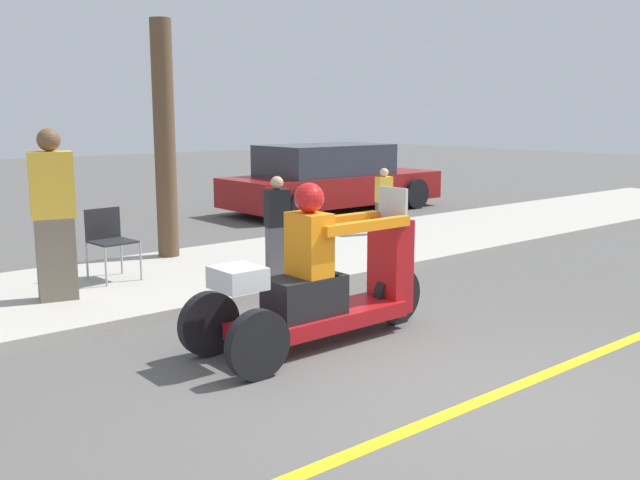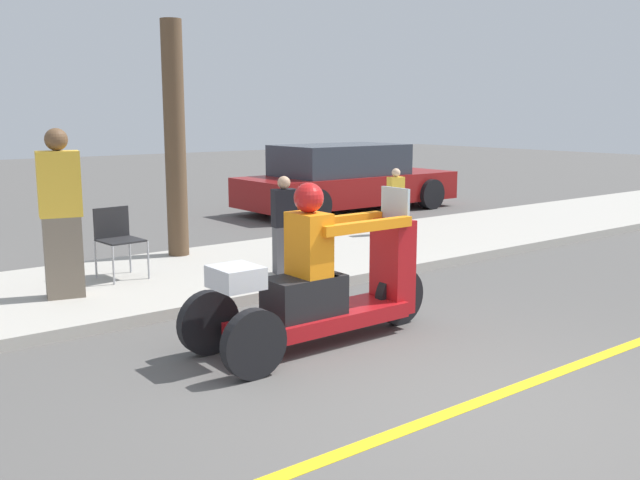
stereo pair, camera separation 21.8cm
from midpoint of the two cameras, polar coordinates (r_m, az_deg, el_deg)
The scene contains 10 objects.
ground_plane at distance 5.27m, azimuth 12.92°, elevation -12.86°, with size 60.00×60.00×0.00m, color #565451.
lane_stripe at distance 5.29m, azimuth 13.13°, elevation -12.74°, with size 24.00×0.12×0.01m.
sidewalk_strip at distance 8.75m, azimuth -11.02°, elevation -3.08°, with size 28.00×2.80×0.12m.
motorcycle_trike at distance 6.31m, azimuth 1.12°, elevation -3.85°, with size 2.46×0.82×1.45m.
spectator_mid_group at distance 11.40m, azimuth 6.60°, elevation 3.00°, with size 0.27×0.19×1.05m.
spectator_by_tree at distance 7.81m, azimuth -19.26°, elevation 1.75°, with size 0.47×0.34×1.76m.
spectator_far_back at distance 8.53m, azimuth -2.15°, elevation 1.05°, with size 0.31×0.23×1.18m.
folding_chair_curbside at distance 8.64m, azimuth -15.26°, elevation 0.40°, with size 0.50×0.50×0.82m.
parked_car_lot_center at distance 14.89m, azimuth 2.49°, elevation 4.87°, with size 4.77×1.98×1.39m.
tree_trunk at distance 9.73m, azimuth -10.90°, elevation 7.86°, with size 0.28×0.28×3.11m.
Camera 2 is at (-3.72, -3.10, 2.04)m, focal length 40.00 mm.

